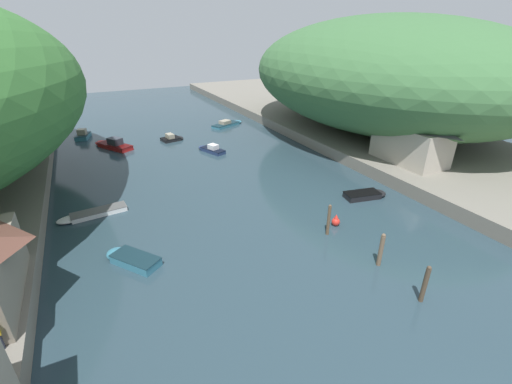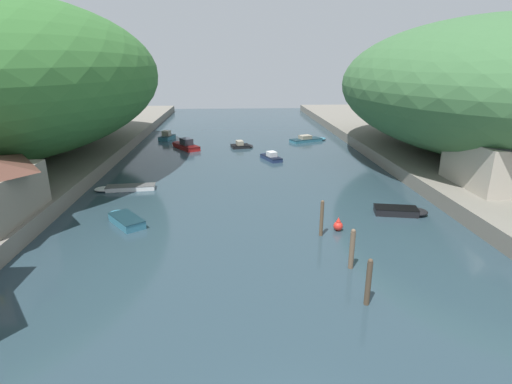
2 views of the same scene
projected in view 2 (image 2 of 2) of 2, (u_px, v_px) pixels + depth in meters
name	position (u px, v px, depth m)	size (l,w,h in m)	color
water_surface	(249.00, 180.00, 41.19)	(130.00, 130.00, 0.00)	#283D47
right_bank	(496.00, 170.00, 42.53)	(22.00, 120.00, 1.35)	slate
hillside_right	(493.00, 87.00, 44.49)	(32.08, 44.92, 15.13)	#3D6B3D
right_bank_cottage	(489.00, 157.00, 33.93)	(4.56, 8.14, 4.97)	#B2A899
boat_navy_launch	(168.00, 136.00, 62.44)	(2.57, 4.12, 1.42)	teal
boat_white_cruiser	(402.00, 211.00, 31.88)	(4.35, 2.29, 0.57)	black
boat_far_right_bank	(124.00, 219.00, 30.24)	(3.72, 4.29, 0.63)	teal
boat_mid_channel	(309.00, 139.00, 60.95)	(6.31, 4.20, 0.98)	teal
boat_far_upstream	(123.00, 188.00, 37.92)	(5.73, 1.90, 0.43)	white
boat_yellow_tender	(242.00, 145.00, 56.44)	(3.40, 2.47, 1.01)	black
boat_moored_right	(184.00, 145.00, 56.20)	(4.87, 6.45, 1.46)	red
boat_open_rowboat	(270.00, 157.00, 49.79)	(2.86, 4.61, 1.07)	navy
mooring_post_nearest	(368.00, 282.00, 19.78)	(0.28, 0.28, 2.56)	#4C3D2D
mooring_post_second	(352.00, 249.00, 23.32)	(0.30, 0.30, 2.52)	brown
mooring_post_middle	(322.00, 218.00, 27.72)	(0.25, 0.25, 2.63)	brown
channel_buoy_near	(338.00, 225.00, 28.83)	(0.68, 0.68, 1.02)	red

